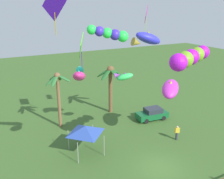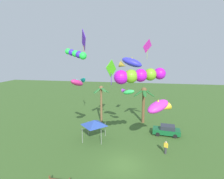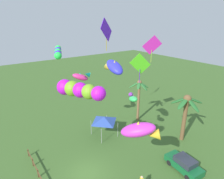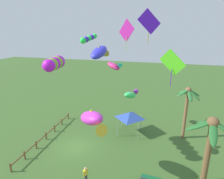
{
  "view_description": "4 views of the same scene",
  "coord_description": "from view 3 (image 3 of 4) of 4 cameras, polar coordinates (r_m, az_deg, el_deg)",
  "views": [
    {
      "loc": [
        -12.56,
        -14.71,
        13.41
      ],
      "look_at": [
        -2.4,
        4.44,
        6.31
      ],
      "focal_mm": 40.5,
      "sensor_mm": 36.0,
      "label": 1
    },
    {
      "loc": [
        1.67,
        -17.37,
        11.61
      ],
      "look_at": [
        -2.12,
        4.49,
        7.39
      ],
      "focal_mm": 28.66,
      "sensor_mm": 36.0,
      "label": 2
    },
    {
      "loc": [
        14.11,
        -7.04,
        14.97
      ],
      "look_at": [
        -2.06,
        4.61,
        7.63
      ],
      "focal_mm": 30.88,
      "sensor_mm": 36.0,
      "label": 3
    },
    {
      "loc": [
        17.35,
        8.88,
        12.96
      ],
      "look_at": [
        -0.78,
        4.04,
        7.01
      ],
      "focal_mm": 31.05,
      "sensor_mm": 36.0,
      "label": 4
    }
  ],
  "objects": [
    {
      "name": "kite_fish_2",
      "position": [
        23.41,
        -9.09,
        3.81
      ],
      "size": [
        1.69,
        2.37,
        1.31
      ],
      "color": "#E42D84"
    },
    {
      "name": "kite_fish_8",
      "position": [
        17.5,
        8.38,
        -11.88
      ],
      "size": [
        3.55,
        3.51,
        1.97
      ],
      "color": "#E034CE"
    },
    {
      "name": "kite_diamond_7",
      "position": [
        17.82,
        11.76,
        12.65
      ],
      "size": [
        1.1,
        1.4,
        2.43
      ],
      "color": "#C421A0"
    },
    {
      "name": "festival_tent",
      "position": [
        25.79,
        -2.33,
        -8.8
      ],
      "size": [
        2.86,
        2.86,
        2.85
      ],
      "color": "#9E9EA3",
      "rests_on": "ground"
    },
    {
      "name": "kite_diamond_6",
      "position": [
        24.93,
        -1.7,
        17.15
      ],
      "size": [
        1.41,
        2.59,
        4.05
      ],
      "color": "#5B18DC"
    },
    {
      "name": "kite_tube_3",
      "position": [
        20.58,
        -15.67,
        10.56
      ],
      "size": [
        2.53,
        1.45,
        1.12
      ],
      "color": "#27EE49"
    },
    {
      "name": "ground_plane",
      "position": [
        21.74,
        -7.3,
        -23.5
      ],
      "size": [
        120.0,
        120.0,
        0.0
      ],
      "primitive_type": "plane",
      "color": "#3D6028"
    },
    {
      "name": "kite_diamond_5",
      "position": [
        24.69,
        8.33,
        7.43
      ],
      "size": [
        1.16,
        2.63,
        3.92
      ],
      "color": "#57E022"
    },
    {
      "name": "palm_tree_1",
      "position": [
        28.95,
        8.02,
        -0.44
      ],
      "size": [
        2.97,
        2.95,
        6.55
      ],
      "color": "brown",
      "rests_on": "ground"
    },
    {
      "name": "parked_car_0",
      "position": [
        22.78,
        20.53,
        -19.94
      ],
      "size": [
        4.05,
        2.09,
        1.51
      ],
      "color": "#145B2D",
      "rests_on": "ground"
    },
    {
      "name": "kite_fish_0",
      "position": [
        21.05,
        6.24,
        -2.6
      ],
      "size": [
        2.05,
        1.49,
        1.01
      ],
      "color": "#39E063"
    },
    {
      "name": "kite_tube_4",
      "position": [
        15.11,
        -9.95,
        -0.04
      ],
      "size": [
        4.66,
        2.31,
        1.48
      ],
      "color": "#C816E2"
    },
    {
      "name": "kite_fish_1",
      "position": [
        17.69,
        0.55,
        6.67
      ],
      "size": [
        2.91,
        1.55,
        1.58
      ],
      "color": "#3333E0"
    },
    {
      "name": "palm_tree_0",
      "position": [
        25.68,
        21.07,
        -5.04
      ],
      "size": [
        3.81,
        4.04,
        6.31
      ],
      "color": "brown",
      "rests_on": "ground"
    }
  ]
}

